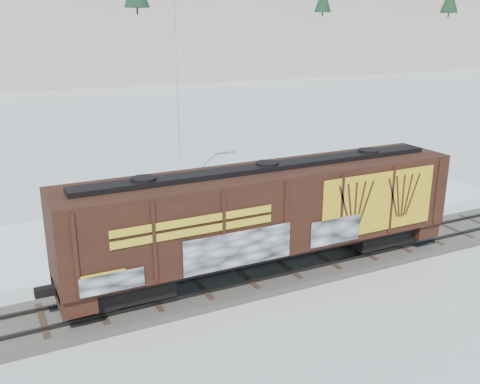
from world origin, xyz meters
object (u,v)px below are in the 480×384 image
car_white (272,202)px  hopper_railcar (267,212)px  flagpole (180,114)px  car_silver (157,228)px  car_dark (374,194)px

car_white → hopper_railcar: bearing=158.8°
flagpole → car_white: 8.63m
car_silver → car_dark: bearing=-83.7°
hopper_railcar → car_silver: (-2.97, 5.68, -2.18)m
hopper_railcar → car_silver: size_ratio=3.94×
flagpole → car_dark: bearing=-42.2°
car_white → car_silver: bearing=108.9°
car_silver → car_white: (7.10, 1.09, -0.02)m
flagpole → car_white: flagpole is taller
car_white → car_dark: bearing=-90.6°
car_silver → car_white: size_ratio=1.00×
flagpole → car_silver: size_ratio=3.00×
hopper_railcar → car_silver: hopper_railcar is taller
hopper_railcar → car_white: size_ratio=3.93×
car_silver → car_white: bearing=-74.5°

